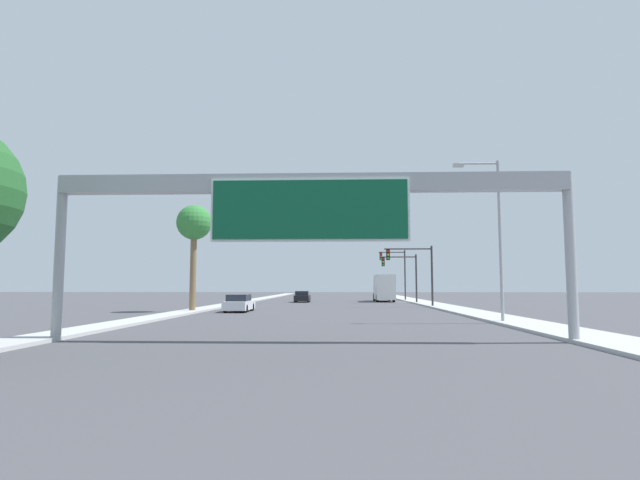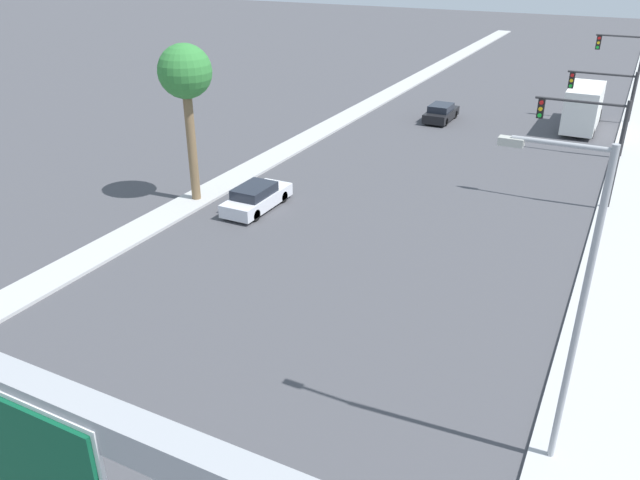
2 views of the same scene
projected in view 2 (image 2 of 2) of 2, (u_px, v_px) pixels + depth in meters
name	position (u px, v px, depth m)	size (l,w,h in m)	color
sidewalk_right	(637.00, 151.00, 43.62)	(3.00, 120.00, 0.15)	#B3B3B3
median_strip_left	(351.00, 115.00, 52.62)	(2.00, 120.00, 0.15)	#B3B3B3
car_far_right	(441.00, 113.00, 50.86)	(1.84, 4.35, 1.40)	black
car_mid_left	(256.00, 198.00, 34.18)	(1.83, 4.72, 1.40)	silver
truck_box_primary	(584.00, 107.00, 48.26)	(2.35, 8.00, 3.46)	white
traffic_light_near_intersection	(591.00, 133.00, 33.29)	(4.74, 0.32, 6.01)	#2D2D30
traffic_light_mid_block	(608.00, 99.00, 41.33)	(4.31, 0.32, 5.77)	#2D2D30
traffic_light_far_intersection	(625.00, 64.00, 48.91)	(3.68, 0.32, 6.98)	#2D2D30
palm_tree_background	(185.00, 76.00, 32.50)	(2.84, 2.84, 8.68)	brown
street_lamp_right	(571.00, 292.00, 15.63)	(2.66, 0.28, 9.34)	#9EA0A5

